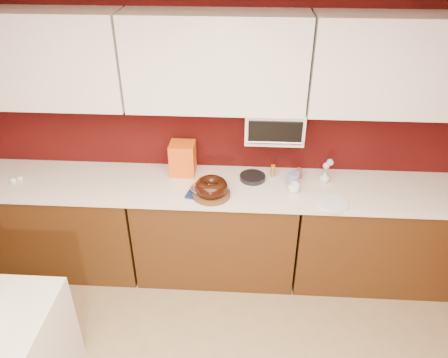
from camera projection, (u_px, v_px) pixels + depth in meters
ceiling at (144, 54)px, 1.02m from camera, size 4.00×4.50×0.02m
wall_back at (218, 129)px, 3.59m from camera, size 4.00×0.02×2.50m
base_cabinet_left at (65, 225)px, 3.83m from camera, size 1.31×0.58×0.86m
base_cabinet_center at (216, 231)px, 3.76m from camera, size 1.31×0.58×0.86m
base_cabinet_right at (373, 237)px, 3.69m from camera, size 1.31×0.58×0.86m
countertop at (215, 187)px, 3.52m from camera, size 4.00×0.62×0.04m
upper_cabinet_left at (35, 59)px, 3.20m from camera, size 1.31×0.33×0.70m
upper_cabinet_center at (216, 63)px, 3.13m from camera, size 1.31×0.33×0.70m
upper_cabinet_right at (405, 66)px, 3.06m from camera, size 1.31×0.33×0.70m
toaster_oven at (274, 124)px, 3.38m from camera, size 0.45×0.30×0.25m
toaster_oven_door at (275, 133)px, 3.24m from camera, size 0.40×0.02×0.18m
toaster_oven_handle at (275, 143)px, 3.27m from camera, size 0.42×0.02×0.02m
cake_base at (211, 194)px, 3.37m from camera, size 0.32×0.32×0.03m
bundt_cake at (211, 187)px, 3.33m from camera, size 0.29×0.29×0.10m
navy_towel at (204, 193)px, 3.39m from camera, size 0.28×0.26×0.02m
foil_ham_nest at (204, 188)px, 3.37m from camera, size 0.25×0.23×0.08m
roasted_ham at (204, 185)px, 3.36m from camera, size 0.10×0.09×0.06m
pandoro_box at (183, 159)px, 3.60m from camera, size 0.21×0.19×0.28m
dark_pan at (253, 177)px, 3.57m from camera, size 0.23×0.23×0.04m
coffee_mug at (294, 187)px, 3.40m from camera, size 0.11×0.11×0.09m
blue_jar at (293, 179)px, 3.48m from camera, size 0.12×0.12×0.11m
flower_vase at (325, 176)px, 3.52m from camera, size 0.09×0.09×0.11m
flower_pink at (326, 166)px, 3.47m from camera, size 0.05×0.05×0.05m
flower_blue at (330, 162)px, 3.48m from camera, size 0.06×0.06×0.06m
china_plate at (333, 203)px, 3.28m from camera, size 0.28×0.28×0.01m
amber_bottle at (273, 171)px, 3.60m from camera, size 0.04×0.04×0.10m
paper_cup at (299, 173)px, 3.58m from camera, size 0.07×0.07×0.08m
egg_left at (13, 180)px, 3.53m from camera, size 0.06×0.05×0.04m
egg_right at (20, 178)px, 3.55m from camera, size 0.06×0.05×0.04m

